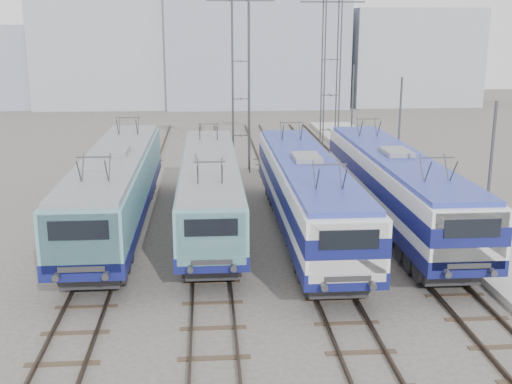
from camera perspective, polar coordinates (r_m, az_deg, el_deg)
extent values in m
plane|color=#514C47|center=(23.69, 1.65, -9.70)|extent=(160.00, 160.00, 0.00)
cube|color=#9E9E99|center=(33.44, 17.83, -2.86)|extent=(4.00, 70.00, 0.30)
cube|color=#101454|center=(31.96, -12.21, -0.86)|extent=(2.98, 18.84, 0.63)
cube|color=#578E9A|center=(31.66, -12.33, 1.33)|extent=(2.93, 18.84, 1.88)
cube|color=#578E9A|center=(23.10, -15.25, -4.20)|extent=(2.70, 0.73, 2.14)
cube|color=slate|center=(31.45, -12.43, 3.19)|extent=(2.70, 18.09, 0.21)
cube|color=#262628|center=(26.28, -13.89, -6.12)|extent=(2.20, 3.77, 0.71)
cube|color=#262628|center=(38.19, -10.93, 0.47)|extent=(2.20, 3.77, 0.71)
cube|color=#101454|center=(31.62, -4.11, -0.91)|extent=(2.77, 17.46, 0.58)
cube|color=#578E9A|center=(31.33, -4.15, 1.15)|extent=(2.72, 17.46, 1.75)
cube|color=#578E9A|center=(23.30, -3.99, -4.00)|extent=(2.50, 0.68, 1.98)
cube|color=slate|center=(31.12, -4.18, 2.89)|extent=(2.50, 16.76, 0.19)
cube|color=#262628|center=(26.29, -3.98, -5.78)|extent=(2.04, 3.49, 0.65)
cube|color=#262628|center=(37.43, -4.16, 0.36)|extent=(2.04, 3.49, 0.65)
cube|color=#101454|center=(30.37, 4.44, -1.44)|extent=(2.91, 18.37, 0.61)
cube|color=silver|center=(30.06, 4.48, 0.81)|extent=(2.86, 18.37, 1.84)
cube|color=#101454|center=(30.07, 4.48, 0.71)|extent=(2.90, 18.39, 0.71)
cube|color=silver|center=(21.78, 8.02, -5.12)|extent=(2.63, 0.71, 2.08)
cube|color=#293695|center=(29.83, 4.52, 2.71)|extent=(2.63, 17.63, 0.20)
cube|color=#262628|center=(24.89, 6.55, -6.98)|extent=(2.14, 3.67, 0.69)
cube|color=#262628|center=(36.42, 2.95, 0.02)|extent=(2.14, 3.67, 0.69)
cube|color=#101454|center=(32.17, 12.14, -0.80)|extent=(2.93, 18.48, 0.62)
cube|color=silver|center=(31.88, 12.26, 1.33)|extent=(2.88, 18.48, 1.85)
cube|color=#101454|center=(31.89, 12.25, 1.24)|extent=(2.92, 18.50, 0.72)
cube|color=silver|center=(23.86, 18.24, -3.94)|extent=(2.65, 0.72, 2.09)
cube|color=#293695|center=(31.67, 12.36, 3.14)|extent=(2.65, 17.74, 0.21)
cube|color=#262628|center=(26.83, 15.74, -5.83)|extent=(2.16, 3.70, 0.69)
cube|color=#262628|center=(38.12, 9.50, 0.50)|extent=(2.16, 3.70, 0.69)
cylinder|color=#3F4247|center=(43.14, -2.06, 9.51)|extent=(0.10, 0.10, 12.00)
cylinder|color=#3F4247|center=(43.20, -0.58, 9.53)|extent=(0.10, 0.10, 12.00)
cylinder|color=#3F4247|center=(44.24, -2.12, 9.63)|extent=(0.10, 0.10, 12.00)
cylinder|color=#3F4247|center=(44.30, -0.68, 9.65)|extent=(0.10, 0.10, 12.00)
cube|color=#3F4247|center=(43.60, -1.41, 16.67)|extent=(4.50, 0.12, 0.12)
cylinder|color=#3F4247|center=(45.85, 6.09, 9.73)|extent=(0.10, 0.10, 12.00)
cylinder|color=#3F4247|center=(46.07, 7.46, 9.71)|extent=(0.10, 0.10, 12.00)
cylinder|color=#3F4247|center=(46.93, 5.85, 9.84)|extent=(0.10, 0.10, 12.00)
cylinder|color=#3F4247|center=(47.14, 7.18, 9.82)|extent=(0.10, 0.10, 12.00)
cube|color=#3F4247|center=(46.38, 6.85, 16.44)|extent=(4.50, 0.12, 0.12)
cylinder|color=#3F4247|center=(26.64, 19.95, 0.13)|extent=(0.12, 0.12, 7.00)
cylinder|color=#3F4247|center=(37.65, 12.57, 4.62)|extent=(0.12, 0.12, 7.00)
cylinder|color=#3F4247|center=(49.13, 8.54, 7.03)|extent=(0.12, 0.12, 7.00)
cube|color=#929BA2|center=(84.35, -12.66, 12.25)|extent=(18.00, 12.00, 14.00)
cube|color=#858CA3|center=(83.74, -0.08, 13.94)|extent=(22.00, 14.00, 18.00)
cube|color=#929BA2|center=(87.63, 13.35, 11.62)|extent=(16.00, 12.00, 12.00)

